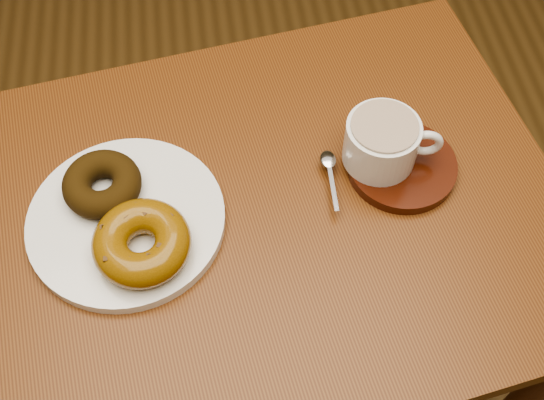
{
  "coord_description": "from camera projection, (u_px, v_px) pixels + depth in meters",
  "views": [
    {
      "loc": [
        0.12,
        -0.62,
        1.44
      ],
      "look_at": [
        0.18,
        -0.18,
        0.74
      ],
      "focal_mm": 45.0,
      "sensor_mm": 36.0,
      "label": 1
    }
  ],
  "objects": [
    {
      "name": "ground",
      "position": [
        183.0,
        318.0,
        1.53
      ],
      "size": [
        6.0,
        6.0,
        0.0
      ],
      "primitive_type": "plane",
      "color": "brown",
      "rests_on": "ground"
    },
    {
      "name": "cafe_table",
      "position": [
        258.0,
        254.0,
        0.94
      ],
      "size": [
        0.85,
        0.69,
        0.72
      ],
      "rotation": [
        0.0,
        0.0,
        0.16
      ],
      "color": "brown",
      "rests_on": "ground"
    },
    {
      "name": "donut_plate",
      "position": [
        127.0,
        220.0,
        0.83
      ],
      "size": [
        0.29,
        0.29,
        0.01
      ],
      "primitive_type": "cylinder",
      "rotation": [
        0.0,
        0.0,
        0.27
      ],
      "color": "white",
      "rests_on": "cafe_table"
    },
    {
      "name": "donut_cinnamon",
      "position": [
        102.0,
        184.0,
        0.82
      ],
      "size": [
        0.12,
        0.12,
        0.04
      ],
      "primitive_type": "torus",
      "rotation": [
        0.0,
        0.0,
        -0.27
      ],
      "color": "#33210A",
      "rests_on": "donut_plate"
    },
    {
      "name": "donut_caramel",
      "position": [
        142.0,
        243.0,
        0.78
      ],
      "size": [
        0.15,
        0.15,
        0.04
      ],
      "rotation": [
        0.0,
        0.0,
        0.41
      ],
      "color": "#81550E",
      "rests_on": "donut_plate"
    },
    {
      "name": "saucer",
      "position": [
        402.0,
        166.0,
        0.87
      ],
      "size": [
        0.19,
        0.19,
        0.01
      ],
      "primitive_type": "cylinder",
      "rotation": [
        0.0,
        0.0,
        0.56
      ],
      "color": "#391207",
      "rests_on": "cafe_table"
    },
    {
      "name": "coffee_cup",
      "position": [
        383.0,
        142.0,
        0.84
      ],
      "size": [
        0.12,
        0.09,
        0.06
      ],
      "rotation": [
        0.0,
        0.0,
        -0.19
      ],
      "color": "white",
      "rests_on": "saucer"
    },
    {
      "name": "teaspoon",
      "position": [
        329.0,
        165.0,
        0.86
      ],
      "size": [
        0.02,
        0.09,
        0.01
      ],
      "rotation": [
        0.0,
        0.0,
        -0.03
      ],
      "color": "silver",
      "rests_on": "saucer"
    }
  ]
}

